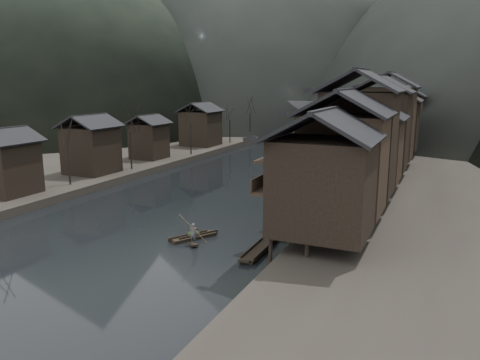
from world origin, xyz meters
The scene contains 12 objects.
water centered at (0.00, 0.00, 0.00)m, with size 300.00×300.00×0.00m, color black.
left_bank centered at (-35.00, 40.00, 0.60)m, with size 40.00×200.00×1.20m, color #2D2823.
stilt_houses centered at (17.28, 19.47, 8.61)m, with size 9.00×67.60×15.26m.
left_houses centered at (-20.50, 20.12, 5.66)m, with size 8.10×53.20×8.73m.
bare_trees centered at (-17.00, 24.56, 6.87)m, with size 3.95×73.28×7.90m.
moored_sampans centered at (12.11, 17.96, 0.20)m, with size 2.90×55.09×0.47m.
midriver_boats centered at (0.16, 47.27, 0.20)m, with size 11.75×25.15×0.45m.
stone_bridge centered at (0.00, 72.00, 5.11)m, with size 40.00×6.00×9.00m.
hero_sampan centered at (5.49, -6.61, 0.20)m, with size 3.03×4.50×0.43m.
cargo_heap centered at (5.38, -6.42, 0.74)m, with size 1.04×1.36×0.62m, color black.
boatman centered at (6.31, -8.04, 1.31)m, with size 0.64×0.42×1.76m, color #59585B.
bamboo_pole centered at (6.51, -8.04, 3.97)m, with size 0.06×0.06×4.67m, color #8C7A51.
Camera 1 is at (25.53, -41.13, 13.81)m, focal length 35.00 mm.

